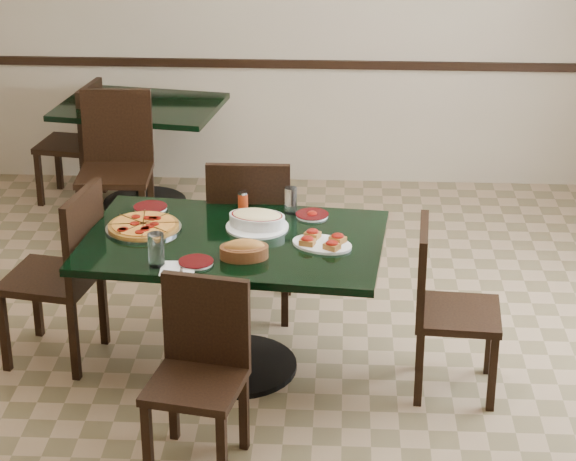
{
  "coord_description": "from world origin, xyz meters",
  "views": [
    {
      "loc": [
        0.39,
        -5.2,
        3.02
      ],
      "look_at": [
        0.13,
        0.0,
        0.77
      ],
      "focal_mm": 70.0,
      "sensor_mm": 36.0,
      "label": 1
    }
  ],
  "objects_px": {
    "back_table": "(141,135)",
    "back_chair_left": "(79,136)",
    "pepperoni_pizza": "(144,226)",
    "lasagna_casserole": "(257,220)",
    "back_chair_near": "(116,158)",
    "bread_basket": "(244,250)",
    "chair_far": "(250,229)",
    "chair_right": "(442,300)",
    "bruschetta_platter": "(322,241)",
    "chair_left": "(66,266)",
    "chair_near": "(200,363)",
    "main_table": "(234,271)"
  },
  "relations": [
    {
      "from": "bread_basket",
      "to": "back_chair_near",
      "type": "bearing_deg",
      "value": 110.07
    },
    {
      "from": "lasagna_casserole",
      "to": "back_chair_left",
      "type": "bearing_deg",
      "value": 134.55
    },
    {
      "from": "chair_near",
      "to": "back_chair_near",
      "type": "xyz_separation_m",
      "value": [
        -0.85,
        2.48,
        0.07
      ]
    },
    {
      "from": "back_table",
      "to": "bruschetta_platter",
      "type": "xyz_separation_m",
      "value": [
        1.31,
        -2.32,
        0.25
      ]
    },
    {
      "from": "pepperoni_pizza",
      "to": "lasagna_casserole",
      "type": "xyz_separation_m",
      "value": [
        0.58,
        0.05,
        0.03
      ]
    },
    {
      "from": "back_table",
      "to": "pepperoni_pizza",
      "type": "xyz_separation_m",
      "value": [
        0.4,
        -2.16,
        0.24
      ]
    },
    {
      "from": "chair_near",
      "to": "chair_far",
      "type": "bearing_deg",
      "value": 96.48
    },
    {
      "from": "back_table",
      "to": "bread_basket",
      "type": "distance_m",
      "value": 2.67
    },
    {
      "from": "back_chair_left",
      "to": "lasagna_casserole",
      "type": "relative_size",
      "value": 2.68
    },
    {
      "from": "back_table",
      "to": "back_chair_left",
      "type": "xyz_separation_m",
      "value": [
        -0.46,
        0.08,
        -0.04
      ]
    },
    {
      "from": "chair_left",
      "to": "pepperoni_pizza",
      "type": "relative_size",
      "value": 2.48
    },
    {
      "from": "back_chair_near",
      "to": "back_chair_left",
      "type": "xyz_separation_m",
      "value": [
        -0.4,
        0.64,
        -0.07
      ]
    },
    {
      "from": "chair_right",
      "to": "bruschetta_platter",
      "type": "distance_m",
      "value": 0.66
    },
    {
      "from": "lasagna_casserole",
      "to": "bruschetta_platter",
      "type": "height_order",
      "value": "lasagna_casserole"
    },
    {
      "from": "back_table",
      "to": "back_chair_near",
      "type": "distance_m",
      "value": 0.56
    },
    {
      "from": "pepperoni_pizza",
      "to": "main_table",
      "type": "bearing_deg",
      "value": -11.18
    },
    {
      "from": "chair_right",
      "to": "bruschetta_platter",
      "type": "bearing_deg",
      "value": 87.46
    },
    {
      "from": "back_table",
      "to": "bruschetta_platter",
      "type": "height_order",
      "value": "bruschetta_platter"
    },
    {
      "from": "chair_left",
      "to": "lasagna_casserole",
      "type": "bearing_deg",
      "value": 105.0
    },
    {
      "from": "bread_basket",
      "to": "main_table",
      "type": "bearing_deg",
      "value": 100.24
    },
    {
      "from": "back_chair_left",
      "to": "pepperoni_pizza",
      "type": "relative_size",
      "value": 2.22
    },
    {
      "from": "back_chair_near",
      "to": "bruschetta_platter",
      "type": "relative_size",
      "value": 2.68
    },
    {
      "from": "main_table",
      "to": "chair_far",
      "type": "height_order",
      "value": "chair_far"
    },
    {
      "from": "back_chair_near",
      "to": "lasagna_casserole",
      "type": "height_order",
      "value": "back_chair_near"
    },
    {
      "from": "chair_left",
      "to": "back_chair_near",
      "type": "bearing_deg",
      "value": -167.58
    },
    {
      "from": "back_table",
      "to": "chair_right",
      "type": "bearing_deg",
      "value": -42.32
    },
    {
      "from": "bruschetta_platter",
      "to": "chair_right",
      "type": "bearing_deg",
      "value": 16.26
    },
    {
      "from": "pepperoni_pizza",
      "to": "lasagna_casserole",
      "type": "distance_m",
      "value": 0.58
    },
    {
      "from": "chair_near",
      "to": "pepperoni_pizza",
      "type": "distance_m",
      "value": 1.0
    },
    {
      "from": "back_chair_near",
      "to": "pepperoni_pizza",
      "type": "height_order",
      "value": "back_chair_near"
    },
    {
      "from": "back_table",
      "to": "lasagna_casserole",
      "type": "bearing_deg",
      "value": -56.18
    },
    {
      "from": "back_table",
      "to": "chair_right",
      "type": "distance_m",
      "value": 3.07
    },
    {
      "from": "back_table",
      "to": "lasagna_casserole",
      "type": "xyz_separation_m",
      "value": [
        0.98,
        -2.12,
        0.27
      ]
    },
    {
      "from": "back_chair_left",
      "to": "bruschetta_platter",
      "type": "bearing_deg",
      "value": 46.1
    },
    {
      "from": "back_table",
      "to": "chair_right",
      "type": "relative_size",
      "value": 1.34
    },
    {
      "from": "lasagna_casserole",
      "to": "bread_basket",
      "type": "height_order",
      "value": "bread_basket"
    },
    {
      "from": "back_chair_left",
      "to": "pepperoni_pizza",
      "type": "xyz_separation_m",
      "value": [
        0.86,
        -2.24,
        0.29
      ]
    },
    {
      "from": "chair_far",
      "to": "bread_basket",
      "type": "xyz_separation_m",
      "value": [
        0.04,
        -0.82,
        0.24
      ]
    },
    {
      "from": "chair_left",
      "to": "bruschetta_platter",
      "type": "xyz_separation_m",
      "value": [
        1.33,
        -0.13,
        0.23
      ]
    },
    {
      "from": "pepperoni_pizza",
      "to": "bread_basket",
      "type": "bearing_deg",
      "value": -30.48
    },
    {
      "from": "main_table",
      "to": "chair_far",
      "type": "xyz_separation_m",
      "value": [
        0.03,
        0.59,
        -0.02
      ]
    },
    {
      "from": "back_chair_near",
      "to": "pepperoni_pizza",
      "type": "relative_size",
      "value": 2.53
    },
    {
      "from": "back_table",
      "to": "back_chair_near",
      "type": "bearing_deg",
      "value": -87.68
    },
    {
      "from": "chair_left",
      "to": "back_chair_near",
      "type": "height_order",
      "value": "back_chair_near"
    },
    {
      "from": "chair_far",
      "to": "back_chair_left",
      "type": "relative_size",
      "value": 1.12
    },
    {
      "from": "back_chair_near",
      "to": "bread_basket",
      "type": "bearing_deg",
      "value": -64.73
    },
    {
      "from": "chair_far",
      "to": "lasagna_casserole",
      "type": "xyz_separation_m",
      "value": [
        0.07,
        -0.45,
        0.25
      ]
    },
    {
      "from": "chair_far",
      "to": "chair_near",
      "type": "relative_size",
      "value": 1.12
    },
    {
      "from": "back_table",
      "to": "chair_left",
      "type": "distance_m",
      "value": 2.19
    },
    {
      "from": "chair_near",
      "to": "main_table",
      "type": "bearing_deg",
      "value": 95.34
    }
  ]
}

